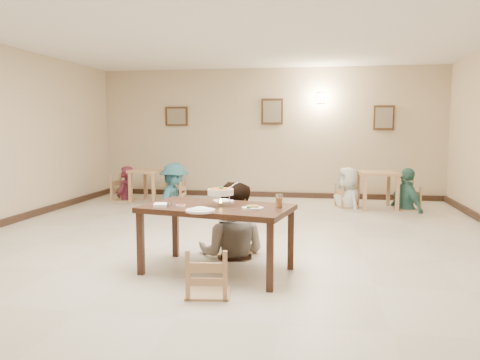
% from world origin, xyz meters
% --- Properties ---
extents(floor, '(10.00, 10.00, 0.00)m').
position_xyz_m(floor, '(0.00, 0.00, 0.00)').
color(floor, beige).
rests_on(floor, ground).
extents(ceiling, '(10.00, 10.00, 0.00)m').
position_xyz_m(ceiling, '(0.00, 0.00, 3.00)').
color(ceiling, white).
rests_on(ceiling, wall_back).
extents(wall_back, '(10.00, 0.00, 10.00)m').
position_xyz_m(wall_back, '(0.00, 5.00, 1.50)').
color(wall_back, '#CBB390').
rests_on(wall_back, floor).
extents(baseboard_back, '(8.00, 0.06, 0.12)m').
position_xyz_m(baseboard_back, '(0.00, 4.97, 0.06)').
color(baseboard_back, '#301F16').
rests_on(baseboard_back, floor).
extents(picture_a, '(0.55, 0.04, 0.45)m').
position_xyz_m(picture_a, '(-2.20, 4.96, 1.90)').
color(picture_a, '#3B2513').
rests_on(picture_a, wall_back).
extents(picture_b, '(0.50, 0.04, 0.60)m').
position_xyz_m(picture_b, '(0.10, 4.96, 2.00)').
color(picture_b, '#3B2513').
rests_on(picture_b, wall_back).
extents(picture_c, '(0.45, 0.04, 0.55)m').
position_xyz_m(picture_c, '(2.60, 4.96, 1.85)').
color(picture_c, '#3B2513').
rests_on(picture_c, wall_back).
extents(wall_sconce, '(0.16, 0.05, 0.22)m').
position_xyz_m(wall_sconce, '(1.20, 4.96, 2.30)').
color(wall_sconce, '#FFD88C').
rests_on(wall_sconce, wall_back).
extents(main_table, '(1.77, 1.22, 0.76)m').
position_xyz_m(main_table, '(0.07, -0.89, 0.68)').
color(main_table, '#3B2015').
rests_on(main_table, floor).
extents(chair_far, '(0.44, 0.44, 0.93)m').
position_xyz_m(chair_far, '(0.13, -0.09, 0.46)').
color(chair_far, tan).
rests_on(chair_far, floor).
extents(chair_near, '(0.42, 0.42, 0.91)m').
position_xyz_m(chair_near, '(0.13, -1.59, 0.45)').
color(chair_near, tan).
rests_on(chair_near, floor).
extents(main_diner, '(0.94, 0.74, 1.89)m').
position_xyz_m(main_diner, '(0.11, -0.16, 0.95)').
color(main_diner, gray).
rests_on(main_diner, floor).
extents(curry_warmer, '(0.33, 0.29, 0.26)m').
position_xyz_m(curry_warmer, '(0.11, -0.87, 0.91)').
color(curry_warmer, silver).
rests_on(curry_warmer, main_table).
extents(rice_plate_far, '(0.26, 0.26, 0.06)m').
position_xyz_m(rice_plate_far, '(0.08, -0.61, 0.77)').
color(rice_plate_far, white).
rests_on(rice_plate_far, main_table).
extents(rice_plate_near, '(0.31, 0.31, 0.07)m').
position_xyz_m(rice_plate_near, '(-0.02, -1.29, 0.78)').
color(rice_plate_near, white).
rests_on(rice_plate_near, main_table).
extents(fried_plate, '(0.24, 0.24, 0.05)m').
position_xyz_m(fried_plate, '(0.49, -1.04, 0.78)').
color(fried_plate, white).
rests_on(fried_plate, main_table).
extents(chili_dish, '(0.11, 0.11, 0.02)m').
position_xyz_m(chili_dish, '(-0.33, -0.98, 0.77)').
color(chili_dish, white).
rests_on(chili_dish, main_table).
extents(napkin_cutlery, '(0.20, 0.28, 0.03)m').
position_xyz_m(napkin_cutlery, '(-0.54, -1.04, 0.78)').
color(napkin_cutlery, white).
rests_on(napkin_cutlery, main_table).
extents(drink_glass, '(0.08, 0.08, 0.15)m').
position_xyz_m(drink_glass, '(0.76, -0.90, 0.83)').
color(drink_glass, white).
rests_on(drink_glass, main_table).
extents(bg_table_left, '(0.85, 0.85, 0.71)m').
position_xyz_m(bg_table_left, '(-2.50, 3.84, 0.58)').
color(bg_table_left, tan).
rests_on(bg_table_left, floor).
extents(bg_table_right, '(0.84, 0.84, 0.75)m').
position_xyz_m(bg_table_right, '(2.36, 3.76, 0.61)').
color(bg_table_right, tan).
rests_on(bg_table_right, floor).
extents(bg_chair_ll, '(0.51, 0.51, 1.09)m').
position_xyz_m(bg_chair_ll, '(-3.09, 3.90, 0.54)').
color(bg_chair_ll, tan).
rests_on(bg_chair_ll, floor).
extents(bg_chair_lr, '(0.42, 0.42, 0.89)m').
position_xyz_m(bg_chair_lr, '(-1.91, 3.78, 0.44)').
color(bg_chair_lr, tan).
rests_on(bg_chair_lr, floor).
extents(bg_chair_rl, '(0.42, 0.42, 0.89)m').
position_xyz_m(bg_chair_rl, '(1.78, 3.84, 0.44)').
color(bg_chair_rl, tan).
rests_on(bg_chair_rl, floor).
extents(bg_chair_rr, '(0.41, 0.41, 0.88)m').
position_xyz_m(bg_chair_rr, '(2.93, 3.71, 0.44)').
color(bg_chair_rr, tan).
rests_on(bg_chair_rr, floor).
extents(bg_diner_a, '(0.39, 0.58, 1.55)m').
position_xyz_m(bg_diner_a, '(-3.09, 3.90, 0.77)').
color(bg_diner_a, '#5B1D31').
rests_on(bg_diner_a, floor).
extents(bg_diner_b, '(0.73, 1.17, 1.75)m').
position_xyz_m(bg_diner_b, '(-1.91, 3.78, 0.87)').
color(bg_diner_b, teal).
rests_on(bg_diner_b, floor).
extents(bg_diner_c, '(0.83, 0.96, 1.65)m').
position_xyz_m(bg_diner_c, '(1.78, 3.84, 0.82)').
color(bg_diner_c, silver).
rests_on(bg_diner_c, floor).
extents(bg_diner_d, '(0.77, 1.06, 1.67)m').
position_xyz_m(bg_diner_d, '(2.93, 3.71, 0.84)').
color(bg_diner_d, '#407C6E').
rests_on(bg_diner_d, floor).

